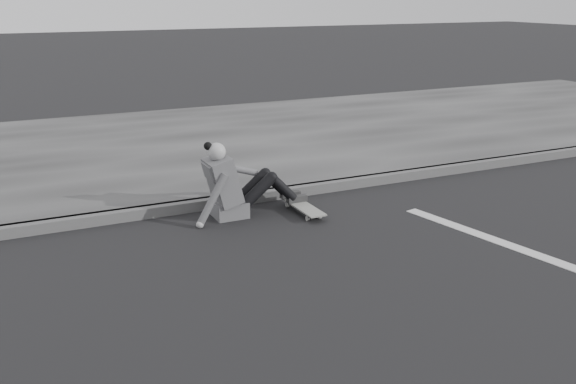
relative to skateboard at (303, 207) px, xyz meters
name	(u,v)px	position (x,y,z in m)	size (l,w,h in m)	color
ground	(329,295)	(-0.74, -1.95, -0.07)	(80.00, 80.00, 0.00)	black
curb	(223,201)	(-0.74, 0.63, -0.01)	(24.00, 0.16, 0.12)	#474747
sidewalk	(158,148)	(-0.74, 3.65, -0.01)	(24.00, 6.00, 0.12)	#363636
skateboard	(303,207)	(0.00, 0.00, 0.00)	(0.20, 0.78, 0.09)	gray
seated_woman	(235,185)	(-0.73, 0.25, 0.29)	(1.38, 0.46, 0.88)	#4E4E51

